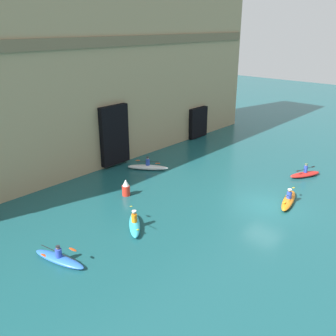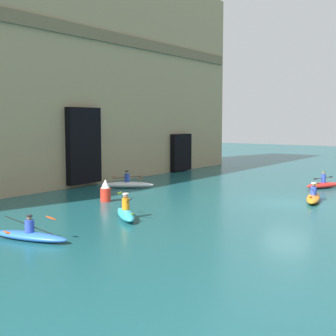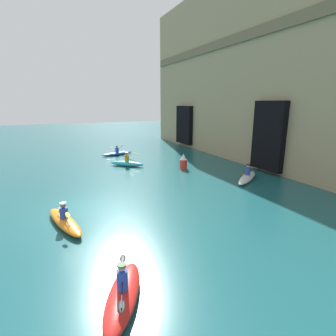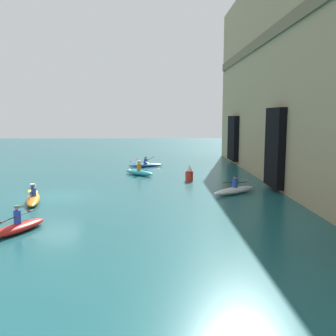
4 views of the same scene
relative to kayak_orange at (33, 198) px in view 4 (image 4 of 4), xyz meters
The scene contains 8 objects.
ground_plane 1.75m from the kayak_orange, 144.33° to the left, with size 120.00×120.00×0.00m, color #195156.
cliff_bluff 20.53m from the kayak_orange, 102.44° to the left, with size 41.61×7.21×16.49m.
kayak_orange is the anchor object (origin of this frame).
kayak_white 12.22m from the kayak_orange, 99.70° to the left, with size 2.64×3.33×1.18m.
kayak_cyan 11.23m from the kayak_orange, 150.08° to the left, with size 2.49×2.72×1.21m.
kayak_red 5.68m from the kayak_orange, 11.78° to the left, with size 2.94×2.02×1.16m.
kayak_blue 16.04m from the kayak_orange, 158.02° to the left, with size 1.46×3.46×0.99m.
marker_buoy 11.77m from the kayak_orange, 125.71° to the left, with size 0.59×0.59×1.27m.
Camera 4 is at (22.57, 6.09, 4.93)m, focal length 40.00 mm.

